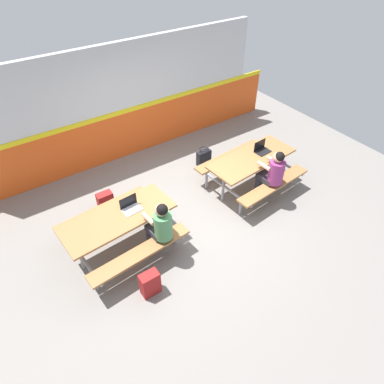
{
  "coord_description": "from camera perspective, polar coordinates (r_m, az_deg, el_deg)",
  "views": [
    {
      "loc": [
        -2.7,
        -3.91,
        4.67
      ],
      "look_at": [
        0.0,
        0.02,
        0.55
      ],
      "focal_mm": 31.51,
      "sensor_mm": 36.0,
      "label": 1
    }
  ],
  "objects": [
    {
      "name": "student_further",
      "position": [
        6.71,
        13.49,
        3.32
      ],
      "size": [
        0.38,
        0.53,
        1.21
      ],
      "color": "#2D2D38",
      "rests_on": "ground"
    },
    {
      "name": "accent_backdrop",
      "position": [
        7.85,
        -11.15,
        14.21
      ],
      "size": [
        8.0,
        0.14,
        2.6
      ],
      "color": "#E55119",
      "rests_on": "ground"
    },
    {
      "name": "backpack_dark",
      "position": [
        5.41,
        -7.15,
        -15.08
      ],
      "size": [
        0.3,
        0.22,
        0.44
      ],
      "color": "maroon",
      "rests_on": "ground"
    },
    {
      "name": "tote_bag_bright",
      "position": [
        7.83,
        2.01,
        5.88
      ],
      "size": [
        0.34,
        0.21,
        0.43
      ],
      "color": "black",
      "rests_on": "ground"
    },
    {
      "name": "picnic_table_left",
      "position": [
        5.8,
        -12.19,
        -5.32
      ],
      "size": [
        1.93,
        1.68,
        0.74
      ],
      "color": "#9E6B3D",
      "rests_on": "ground"
    },
    {
      "name": "laptop_dark",
      "position": [
        7.17,
        11.71,
        7.09
      ],
      "size": [
        0.34,
        0.24,
        0.22
      ],
      "color": "black",
      "rests_on": "picnic_table_right"
    },
    {
      "name": "picnic_table_right",
      "position": [
        7.06,
        9.97,
        4.67
      ],
      "size": [
        1.93,
        1.68,
        0.74
      ],
      "color": "#9E6B3D",
      "rests_on": "ground"
    },
    {
      "name": "satchel_spare",
      "position": [
        6.8,
        -14.4,
        -1.68
      ],
      "size": [
        0.3,
        0.22,
        0.44
      ],
      "color": "maroon",
      "rests_on": "ground"
    },
    {
      "name": "student_nearer",
      "position": [
        5.49,
        -5.37,
        -5.57
      ],
      "size": [
        0.38,
        0.53,
        1.21
      ],
      "color": "#2D2D38",
      "rests_on": "ground"
    },
    {
      "name": "laptop_silver",
      "position": [
        5.75,
        -10.33,
        -2.46
      ],
      "size": [
        0.34,
        0.24,
        0.22
      ],
      "color": "silver",
      "rests_on": "picnic_table_left"
    },
    {
      "name": "ground_plane",
      "position": [
        6.67,
        0.1,
        -3.74
      ],
      "size": [
        10.0,
        10.0,
        0.02
      ],
      "primitive_type": "cube",
      "color": "gray"
    }
  ]
}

